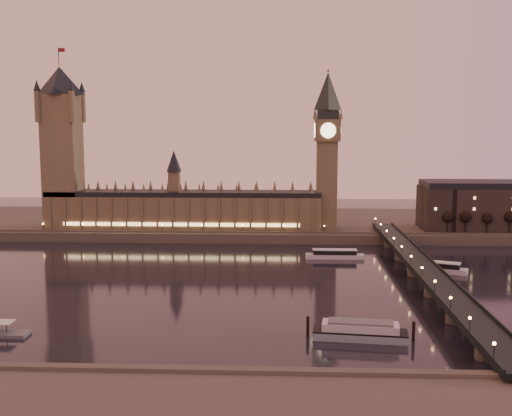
{
  "coord_description": "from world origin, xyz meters",
  "views": [
    {
      "loc": [
        26.88,
        -296.44,
        75.04
      ],
      "look_at": [
        11.84,
        35.0,
        31.5
      ],
      "focal_mm": 45.0,
      "sensor_mm": 36.0,
      "label": 1
    }
  ],
  "objects": [
    {
      "name": "bare_tree_0",
      "position": [
        127.92,
        109.0,
        15.48
      ],
      "size": [
        6.24,
        6.24,
        12.69
      ],
      "color": "black",
      "rests_on": "ground"
    },
    {
      "name": "westminster_bridge",
      "position": [
        91.61,
        0.0,
        5.52
      ],
      "size": [
        13.2,
        260.0,
        15.3
      ],
      "color": "black",
      "rests_on": "ground"
    },
    {
      "name": "big_ben",
      "position": [
        53.99,
        120.99,
        63.95
      ],
      "size": [
        17.68,
        17.68,
        104.0
      ],
      "color": "brown",
      "rests_on": "ground"
    },
    {
      "name": "victoria_tower",
      "position": [
        -120.0,
        121.0,
        65.79
      ],
      "size": [
        31.68,
        31.68,
        118.0
      ],
      "color": "brown",
      "rests_on": "ground"
    },
    {
      "name": "cruise_boat_b",
      "position": [
        105.09,
        27.71,
        2.39
      ],
      "size": [
        30.05,
        17.45,
        5.42
      ],
      "rotation": [
        0.0,
        0.0,
        -0.37
      ],
      "color": "silver",
      "rests_on": "ground"
    },
    {
      "name": "ground",
      "position": [
        0.0,
        0.0,
        0.0
      ],
      "size": [
        700.0,
        700.0,
        0.0
      ],
      "primitive_type": "plane",
      "color": "black",
      "rests_on": "ground"
    },
    {
      "name": "far_embankment",
      "position": [
        30.0,
        165.0,
        3.0
      ],
      "size": [
        560.0,
        130.0,
        6.0
      ],
      "primitive_type": "cube",
      "color": "#423D35",
      "rests_on": "ground"
    },
    {
      "name": "bare_tree_3",
      "position": [
        169.4,
        109.0,
        15.48
      ],
      "size": [
        6.24,
        6.24,
        12.69
      ],
      "color": "black",
      "rests_on": "ground"
    },
    {
      "name": "cruise_boat_a",
      "position": [
        55.09,
        58.9,
        2.29
      ],
      "size": [
        32.58,
        7.22,
        5.21
      ],
      "rotation": [
        0.0,
        0.0,
        -0.01
      ],
      "color": "silver",
      "rests_on": "ground"
    },
    {
      "name": "palace_of_westminster",
      "position": [
        -40.12,
        120.99,
        21.71
      ],
      "size": [
        180.0,
        26.62,
        52.0
      ],
      "color": "brown",
      "rests_on": "ground"
    },
    {
      "name": "bare_tree_2",
      "position": [
        155.57,
        109.0,
        15.48
      ],
      "size": [
        6.24,
        6.24,
        12.69
      ],
      "color": "black",
      "rests_on": "ground"
    },
    {
      "name": "moored_barge",
      "position": [
        53.64,
        -77.64,
        2.93
      ],
      "size": [
        37.68,
        12.93,
        6.95
      ],
      "rotation": [
        0.0,
        0.0,
        -0.12
      ],
      "color": "#7F96A2",
      "rests_on": "ground"
    },
    {
      "name": "bare_tree_1",
      "position": [
        141.74,
        109.0,
        15.48
      ],
      "size": [
        6.24,
        6.24,
        12.69
      ],
      "color": "black",
      "rests_on": "ground"
    }
  ]
}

